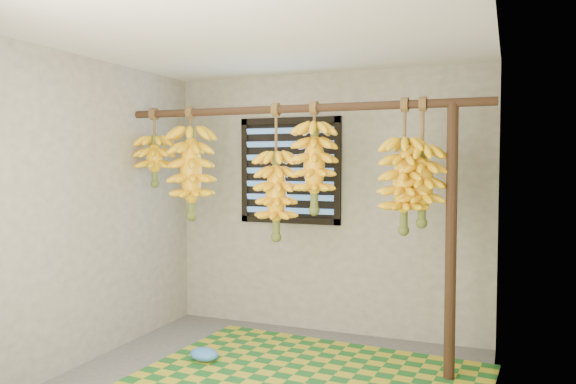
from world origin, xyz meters
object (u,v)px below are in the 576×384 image
at_px(support_post, 451,243).
at_px(woven_mat, 304,384).
at_px(banana_bunch_b, 191,173).
at_px(banana_bunch_d, 314,167).
at_px(banana_bunch_a, 155,160).
at_px(banana_bunch_f, 422,185).
at_px(plastic_bag, 204,354).
at_px(banana_bunch_c, 276,195).
at_px(banana_bunch_e, 404,185).

relative_size(support_post, woven_mat, 0.82).
bearing_deg(banana_bunch_b, banana_bunch_d, 0.00).
xyz_separation_m(banana_bunch_a, banana_bunch_d, (1.48, 0.00, -0.06)).
height_order(banana_bunch_b, banana_bunch_f, same).
bearing_deg(support_post, banana_bunch_b, 180.00).
bearing_deg(banana_bunch_b, woven_mat, -21.50).
relative_size(woven_mat, banana_bunch_f, 2.63).
xyz_separation_m(support_post, plastic_bag, (-1.84, -0.34, -0.94)).
bearing_deg(banana_bunch_c, woven_mat, -48.75).
xyz_separation_m(support_post, banana_bunch_c, (-1.36, 0.00, 0.31)).
relative_size(banana_bunch_b, banana_bunch_e, 0.96).
bearing_deg(woven_mat, banana_bunch_d, 100.99).
height_order(support_post, plastic_bag, support_post).
distance_m(banana_bunch_e, banana_bunch_f, 0.13).
relative_size(plastic_bag, banana_bunch_c, 0.23).
bearing_deg(plastic_bag, banana_bunch_b, 132.38).
distance_m(banana_bunch_a, banana_bunch_c, 1.19).
distance_m(woven_mat, banana_bunch_b, 1.97).
distance_m(support_post, banana_bunch_d, 1.17).
xyz_separation_m(woven_mat, banana_bunch_d, (-0.09, 0.47, 1.53)).
bearing_deg(plastic_bag, banana_bunch_e, 12.90).
xyz_separation_m(plastic_bag, banana_bunch_f, (1.63, 0.34, 1.35)).
bearing_deg(banana_bunch_e, woven_mat, -141.97).
height_order(support_post, banana_bunch_b, banana_bunch_b).
bearing_deg(banana_bunch_a, banana_bunch_c, 0.00).
distance_m(plastic_bag, banana_bunch_d, 1.71).
xyz_separation_m(plastic_bag, banana_bunch_a, (-0.68, 0.34, 1.53)).
xyz_separation_m(plastic_bag, banana_bunch_b, (-0.31, 0.34, 1.43)).
height_order(banana_bunch_a, banana_bunch_c, same).
height_order(woven_mat, banana_bunch_c, banana_bunch_c).
bearing_deg(banana_bunch_c, banana_bunch_a, 180.00).
bearing_deg(banana_bunch_d, support_post, 0.00).
height_order(banana_bunch_b, banana_bunch_c, same).
relative_size(banana_bunch_a, banana_bunch_d, 0.78).
xyz_separation_m(woven_mat, banana_bunch_b, (-1.20, 0.47, 1.48)).
relative_size(plastic_bag, banana_bunch_f, 0.27).
relative_size(banana_bunch_a, banana_bunch_e, 0.68).
height_order(banana_bunch_a, banana_bunch_d, same).
relative_size(banana_bunch_d, banana_bunch_e, 0.87).
bearing_deg(banana_bunch_a, banana_bunch_b, 0.00).
distance_m(banana_bunch_d, banana_bunch_e, 0.71).
relative_size(plastic_bag, banana_bunch_b, 0.26).
distance_m(banana_bunch_a, banana_bunch_d, 1.48).
height_order(support_post, banana_bunch_d, banana_bunch_d).
bearing_deg(banana_bunch_b, banana_bunch_a, 180.00).
xyz_separation_m(woven_mat, banana_bunch_a, (-1.57, 0.47, 1.59)).
bearing_deg(support_post, banana_bunch_c, 180.00).
bearing_deg(support_post, woven_mat, -153.36).
bearing_deg(plastic_bag, woven_mat, -8.38).
bearing_deg(banana_bunch_d, plastic_bag, -156.76).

